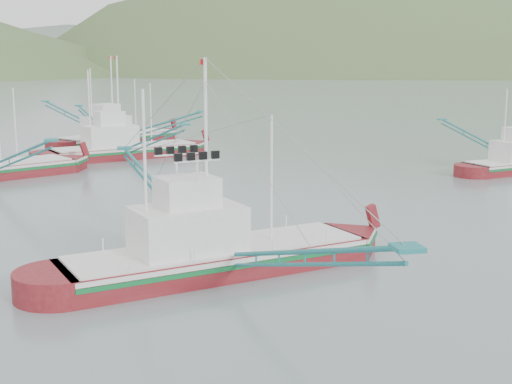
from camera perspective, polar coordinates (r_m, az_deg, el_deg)
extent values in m
plane|color=slate|center=(32.85, 2.04, -7.44)|extent=(1200.00, 1200.00, 0.00)
cube|color=maroon|center=(34.63, -3.12, -6.13)|extent=(15.55, 8.33, 2.01)
cube|color=silver|center=(34.39, -3.14, -4.77)|extent=(15.29, 8.32, 0.22)
cube|color=#0E652D|center=(34.46, -3.13, -5.17)|extent=(15.29, 8.33, 0.22)
cube|color=silver|center=(34.34, -3.14, -4.45)|extent=(14.77, 7.91, 0.12)
cube|color=silver|center=(33.48, -5.49, -3.02)|extent=(5.74, 4.56, 2.21)
cube|color=silver|center=(33.09, -5.54, 0.01)|extent=(3.15, 2.88, 1.40)
cylinder|color=white|center=(33.23, -4.00, 2.88)|extent=(0.16, 0.16, 9.02)
cylinder|color=white|center=(32.21, -8.86, 1.31)|extent=(0.14, 0.14, 7.67)
cylinder|color=white|center=(35.02, 1.25, 1.08)|extent=(0.12, 0.12, 6.32)
cube|color=maroon|center=(74.19, -10.45, 2.85)|extent=(15.57, 9.25, 2.02)
cube|color=silver|center=(74.08, -10.48, 3.51)|extent=(15.32, 9.22, 0.22)
cube|color=#0E652D|center=(74.11, -10.47, 3.31)|extent=(15.32, 9.23, 0.22)
cube|color=silver|center=(74.05, -10.48, 3.66)|extent=(14.79, 8.79, 0.12)
cube|color=silver|center=(73.38, -11.61, 4.39)|extent=(5.87, 4.84, 2.22)
cube|color=silver|center=(73.21, -11.66, 5.80)|extent=(3.25, 3.02, 1.41)
cylinder|color=white|center=(73.45, -10.97, 7.11)|extent=(0.16, 0.16, 9.08)
cylinder|color=white|center=(72.44, -13.19, 6.43)|extent=(0.14, 0.14, 7.72)
cylinder|color=white|center=(74.91, -8.41, 6.21)|extent=(0.12, 0.12, 6.36)
cylinder|color=white|center=(65.11, -18.71, 5.09)|extent=(0.12, 0.12, 6.39)
cylinder|color=white|center=(66.46, 19.29, 5.01)|extent=(0.12, 0.12, 6.44)
cube|color=maroon|center=(85.67, -11.05, 3.88)|extent=(14.15, 12.87, 2.02)
cube|color=silver|center=(85.58, -11.07, 4.45)|extent=(13.97, 12.73, 0.22)
cube|color=#0E652D|center=(85.60, -11.06, 4.29)|extent=(13.99, 12.75, 0.22)
cube|color=silver|center=(85.56, -11.07, 4.59)|extent=(13.45, 12.22, 0.12)
cube|color=silver|center=(84.48, -11.88, 5.20)|extent=(5.94, 5.73, 2.22)
cube|color=silver|center=(84.33, -11.93, 6.43)|extent=(3.44, 3.39, 1.41)
cylinder|color=white|center=(84.87, -11.45, 7.57)|extent=(0.16, 0.16, 9.08)
cylinder|color=white|center=(83.00, -13.04, 6.96)|extent=(0.14, 0.14, 7.72)
cylinder|color=white|center=(87.27, -9.63, 6.82)|extent=(0.12, 0.12, 6.36)
ellipsoid|color=#445D30|center=(522.62, 17.29, 9.25)|extent=(684.00, 432.00, 306.00)
ellipsoid|color=slate|center=(591.62, -7.67, 9.77)|extent=(960.00, 400.00, 240.00)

